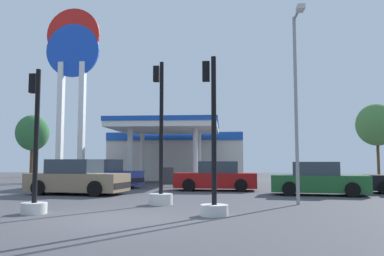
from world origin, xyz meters
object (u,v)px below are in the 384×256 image
at_px(car_3, 101,175).
at_px(traffic_signal_3, 161,170).
at_px(tree_1, 180,131).
at_px(corner_streetlamp, 297,88).
at_px(tree_2, 377,125).
at_px(car_0, 319,180).
at_px(car_4, 216,177).
at_px(traffic_signal_1, 213,171).
at_px(car_1, 77,179).
at_px(station_pole_sign, 72,69).
at_px(tree_0, 32,133).
at_px(traffic_signal_2, 35,172).

height_order(car_3, traffic_signal_3, traffic_signal_3).
bearing_deg(tree_1, corner_streetlamp, -74.11).
bearing_deg(tree_2, car_3, -144.81).
bearing_deg(car_0, tree_1, 113.41).
relative_size(car_3, car_4, 1.14).
bearing_deg(corner_streetlamp, traffic_signal_1, -134.56).
height_order(car_1, traffic_signal_3, traffic_signal_3).
xyz_separation_m(station_pole_sign, car_0, (15.77, -10.83, -7.88)).
height_order(tree_0, tree_2, tree_2).
distance_m(car_3, traffic_signal_1, 13.22).
bearing_deg(car_0, car_3, 159.74).
bearing_deg(tree_2, car_1, -136.66).
height_order(car_0, traffic_signal_3, traffic_signal_3).
bearing_deg(car_1, tree_0, 121.47).
bearing_deg(corner_streetlamp, tree_1, 105.89).
distance_m(traffic_signal_3, tree_1, 24.28).
distance_m(car_1, corner_streetlamp, 10.54).
distance_m(traffic_signal_3, tree_0, 28.96).
bearing_deg(car_4, tree_1, 102.65).
height_order(traffic_signal_3, tree_0, tree_0).
distance_m(car_4, traffic_signal_3, 7.29).
bearing_deg(car_3, car_1, -85.82).
distance_m(traffic_signal_1, traffic_signal_2, 5.14).
height_order(car_3, corner_streetlamp, corner_streetlamp).
relative_size(traffic_signal_1, corner_streetlamp, 0.66).
bearing_deg(corner_streetlamp, car_0, 68.96).
bearing_deg(car_0, traffic_signal_3, -144.96).
height_order(station_pole_sign, tree_2, station_pole_sign).
relative_size(station_pole_sign, car_4, 3.12).
bearing_deg(car_4, tree_2, 48.84).
relative_size(station_pole_sign, car_1, 2.85).
bearing_deg(corner_streetlamp, tree_2, 63.99).
relative_size(car_0, tree_2, 0.65).
relative_size(car_0, corner_streetlamp, 0.65).
distance_m(tree_0, tree_1, 14.49).
bearing_deg(tree_0, car_0, -39.81).
height_order(car_3, traffic_signal_1, traffic_signal_1).
bearing_deg(traffic_signal_1, traffic_signal_3, 125.16).
xyz_separation_m(traffic_signal_2, tree_2, (19.32, 26.08, 3.66)).
xyz_separation_m(traffic_signal_2, tree_0, (-13.27, 26.28, 3.11)).
height_order(station_pole_sign, car_4, station_pole_sign).
distance_m(car_1, tree_0, 23.27).
xyz_separation_m(traffic_signal_1, corner_streetlamp, (2.85, 2.90, 2.81)).
xyz_separation_m(tree_0, corner_streetlamp, (21.26, -23.41, -0.26)).
relative_size(car_0, traffic_signal_2, 1.05).
distance_m(station_pole_sign, tree_0, 11.73).
height_order(traffic_signal_1, traffic_signal_3, traffic_signal_3).
bearing_deg(car_4, traffic_signal_1, -89.30).
bearing_deg(tree_0, car_1, -58.53).
bearing_deg(car_3, traffic_signal_3, -60.81).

